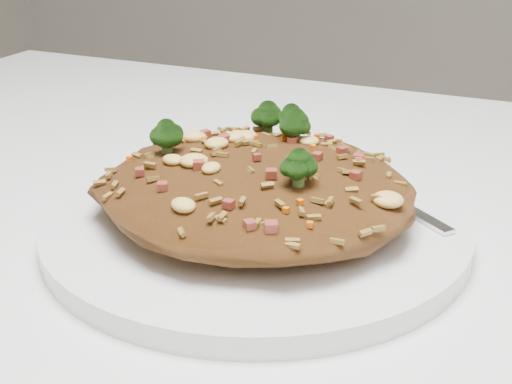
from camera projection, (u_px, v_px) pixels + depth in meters
plate at (256, 224)px, 0.45m from camera, size 0.26×0.26×0.01m
fried_rice at (256, 176)px, 0.44m from camera, size 0.20×0.19×0.06m
fork at (374, 189)px, 0.48m from camera, size 0.14×0.11×0.00m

